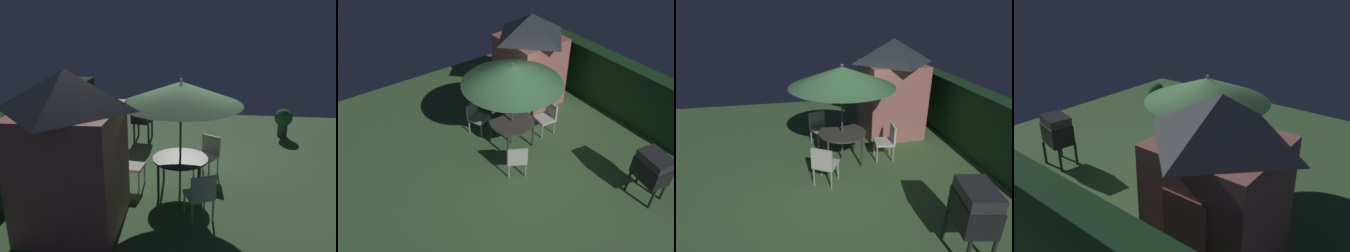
# 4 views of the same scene
# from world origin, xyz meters

# --- Properties ---
(ground_plane) EXTENTS (11.00, 11.00, 0.00)m
(ground_plane) POSITION_xyz_m (0.00, 0.00, 0.00)
(ground_plane) COLOR #47703D
(hedge_backdrop) EXTENTS (7.10, 0.51, 1.65)m
(hedge_backdrop) POSITION_xyz_m (0.00, 3.50, 0.82)
(hedge_backdrop) COLOR #193D1E
(hedge_backdrop) RESTS_ON ground
(garden_shed) EXTENTS (1.77, 1.73, 2.75)m
(garden_shed) POSITION_xyz_m (-2.11, 1.78, 1.40)
(garden_shed) COLOR #B26B60
(garden_shed) RESTS_ON ground
(patio_table) EXTENTS (1.13, 1.13, 0.76)m
(patio_table) POSITION_xyz_m (-0.69, 0.07, 0.70)
(patio_table) COLOR #47423D
(patio_table) RESTS_ON ground
(patio_umbrella) EXTENTS (2.41, 2.41, 2.39)m
(patio_umbrella) POSITION_xyz_m (-0.69, 0.07, 2.11)
(patio_umbrella) COLOR #4C4C51
(patio_umbrella) RESTS_ON ground
(bbq_grill) EXTENTS (0.78, 0.62, 1.20)m
(bbq_grill) POSITION_xyz_m (2.45, 1.45, 0.85)
(bbq_grill) COLOR black
(bbq_grill) RESTS_ON ground
(chair_near_shed) EXTENTS (0.51, 0.52, 0.90)m
(chair_near_shed) POSITION_xyz_m (-0.55, 1.19, 0.52)
(chair_near_shed) COLOR silver
(chair_near_shed) RESTS_ON ground
(chair_far_side) EXTENTS (0.61, 0.61, 0.90)m
(chair_far_side) POSITION_xyz_m (-1.71, -0.38, 0.52)
(chair_far_side) COLOR silver
(chair_far_side) RESTS_ON ground
(chair_toward_hedge) EXTENTS (0.63, 0.63, 0.90)m
(chair_toward_hedge) POSITION_xyz_m (0.27, -0.49, 0.52)
(chair_toward_hedge) COLOR silver
(chair_toward_hedge) RESTS_ON ground
(potted_plant_by_shed) EXTENTS (0.53, 0.53, 0.84)m
(potted_plant_by_shed) POSITION_xyz_m (3.27, -2.72, 0.51)
(potted_plant_by_shed) COLOR #4C4C51
(potted_plant_by_shed) RESTS_ON ground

